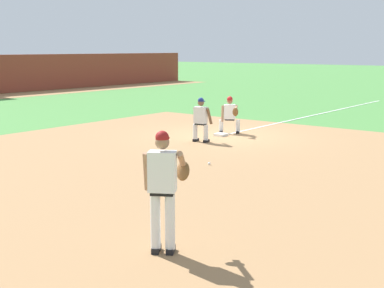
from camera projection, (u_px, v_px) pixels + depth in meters
name	position (u px, v px, depth m)	size (l,w,h in m)	color
ground_plane	(221.00, 136.00, 18.72)	(160.00, 160.00, 0.00)	#47843D
infield_dirt_patch	(204.00, 171.00, 13.36)	(18.00, 18.00, 0.01)	#9E754C
foul_line_stripe	(320.00, 114.00, 24.97)	(16.13, 0.10, 0.00)	white
first_base_bag	(221.00, 135.00, 18.71)	(0.38, 0.38, 0.09)	white
baseball	(209.00, 164.00, 14.06)	(0.07, 0.07, 0.07)	white
pitcher	(164.00, 184.00, 7.86)	(0.84, 0.58, 1.86)	black
first_baseman	(230.00, 113.00, 19.12)	(0.82, 1.02, 1.34)	black
baserunner	(201.00, 118.00, 17.38)	(0.49, 0.63, 1.46)	black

